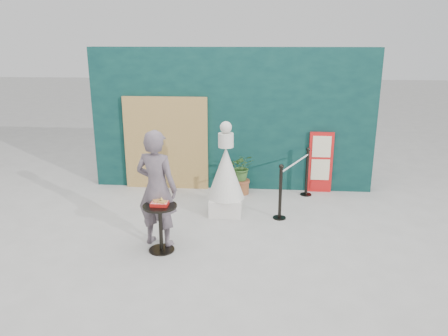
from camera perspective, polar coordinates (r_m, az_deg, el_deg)
ground at (r=6.86m, az=-0.86°, el=-10.92°), size 60.00×60.00×0.00m
back_wall at (r=9.37m, az=1.01°, el=6.34°), size 6.00×0.30×3.00m
bamboo_fence at (r=9.47m, az=-7.59°, el=3.20°), size 1.80×0.08×2.00m
woman at (r=6.84m, az=-8.78°, el=-2.69°), size 0.78×0.62×1.86m
menu_board at (r=9.44m, az=12.49°, el=0.72°), size 0.50×0.07×1.30m
statue at (r=8.03m, az=0.24°, el=-1.19°), size 0.68×0.68×1.76m
cafe_table at (r=6.77m, az=-8.31°, el=-6.83°), size 0.52×0.52×0.75m
food_basket at (r=6.66m, az=-8.39°, el=-4.54°), size 0.26×0.19×0.11m
planter at (r=9.14m, az=2.32°, el=-0.36°), size 0.51×0.44×0.87m
stanchion_barrier at (r=8.57m, az=9.20°, el=-1.81°), size 0.84×1.54×1.03m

